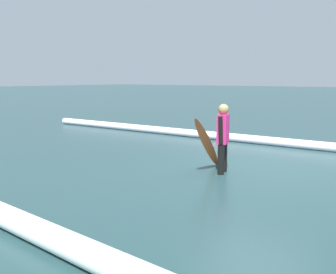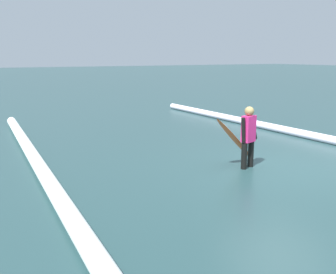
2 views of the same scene
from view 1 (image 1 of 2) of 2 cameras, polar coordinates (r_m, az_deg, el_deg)
ground_plane at (r=8.78m, az=13.07°, el=-4.73°), size 174.97×174.97×0.00m
surfer at (r=8.21m, az=8.08°, el=0.29°), size 0.29×0.60×1.47m
surfboard at (r=8.33m, az=5.77°, el=-0.98°), size 0.52×1.47×1.25m
wave_crest_foreground at (r=12.69m, az=8.07°, el=0.08°), size 15.78×0.43×0.26m
wave_crest_midground at (r=5.20m, az=-19.33°, el=-12.59°), size 17.56×1.31×0.31m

